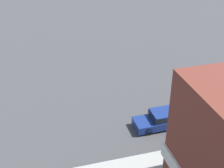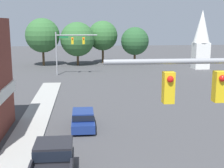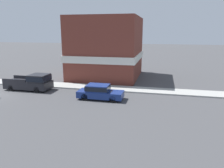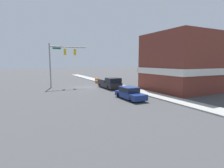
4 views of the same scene
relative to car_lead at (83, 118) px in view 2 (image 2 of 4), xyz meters
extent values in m
cylinder|color=gray|center=(3.90, -13.88, 6.21)|extent=(6.43, 0.18, 0.18)
cube|color=gold|center=(4.57, -13.88, 5.34)|extent=(0.36, 0.36, 1.05)
sphere|color=red|center=(4.57, -14.08, 5.66)|extent=(0.22, 0.22, 0.22)
cube|color=gold|center=(2.82, -13.88, 5.34)|extent=(0.36, 0.36, 1.05)
sphere|color=red|center=(2.82, -14.08, 5.66)|extent=(0.22, 0.22, 0.22)
cylinder|color=gray|center=(-3.94, 25.48, 2.63)|extent=(0.22, 0.22, 6.77)
cylinder|color=gray|center=(-0.75, 25.48, 5.52)|extent=(6.38, 0.18, 0.18)
cube|color=gold|center=(-1.42, 25.48, 4.65)|extent=(0.36, 0.36, 1.05)
sphere|color=red|center=(-1.42, 25.28, 4.97)|extent=(0.22, 0.22, 0.22)
cube|color=gold|center=(0.31, 25.48, 4.65)|extent=(0.36, 0.36, 1.05)
sphere|color=red|center=(0.31, 25.28, 4.97)|extent=(0.22, 0.22, 0.22)
cube|color=#196B38|center=(-2.74, 25.48, 5.23)|extent=(1.40, 0.04, 0.30)
cylinder|color=black|center=(-0.77, 1.51, -0.42)|extent=(0.22, 0.66, 0.66)
cylinder|color=black|center=(0.77, 1.51, -0.42)|extent=(0.22, 0.66, 0.66)
cylinder|color=black|center=(-0.77, -1.28, -0.42)|extent=(0.22, 0.66, 0.66)
cylinder|color=black|center=(0.77, -1.28, -0.42)|extent=(0.22, 0.66, 0.66)
cube|color=navy|center=(0.00, 0.11, -0.25)|extent=(1.76, 4.50, 0.64)
cube|color=navy|center=(0.00, -0.16, 0.38)|extent=(1.62, 2.16, 0.62)
cube|color=black|center=(0.00, -0.16, 0.38)|extent=(1.63, 2.25, 0.43)
cylinder|color=black|center=(-2.58, -7.37, -0.42)|extent=(0.22, 0.66, 0.66)
cylinder|color=black|center=(-0.68, -7.37, -0.42)|extent=(0.22, 0.66, 0.66)
cube|color=black|center=(-1.63, -7.57, 0.68)|extent=(2.01, 1.99, 0.81)
cube|color=black|center=(-1.63, -7.57, 0.68)|extent=(2.03, 2.06, 0.56)
cube|color=white|center=(21.29, 30.47, 1.59)|extent=(2.61, 2.61, 4.68)
cone|color=white|center=(21.29, 30.47, 6.79)|extent=(2.87, 2.87, 5.72)
cylinder|color=#4C3823|center=(-7.37, 37.12, 0.68)|extent=(0.44, 0.44, 2.86)
sphere|color=#336633|center=(-7.37, 37.12, 5.04)|extent=(6.51, 6.51, 6.51)
cylinder|color=#4C3823|center=(-0.79, 37.00, 0.28)|extent=(0.44, 0.44, 2.07)
sphere|color=#336633|center=(-0.79, 37.00, 4.28)|extent=(6.59, 6.59, 6.59)
cylinder|color=#4C3823|center=(4.32, 40.11, 0.68)|extent=(0.44, 0.44, 2.87)
sphere|color=#336633|center=(4.32, 40.11, 4.82)|extent=(6.00, 6.00, 6.00)
cylinder|color=#4C3823|center=(10.51, 37.66, 0.30)|extent=(0.44, 0.44, 2.10)
sphere|color=#28562D|center=(10.51, 37.66, 3.83)|extent=(5.51, 5.51, 5.51)
camera|label=1|loc=(-18.95, 9.61, 15.18)|focal=50.00mm
camera|label=2|loc=(0.00, -23.73, 7.45)|focal=50.00mm
camera|label=3|loc=(19.98, 5.91, 5.82)|focal=35.00mm
camera|label=4|loc=(10.92, 17.25, 3.60)|focal=28.00mm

